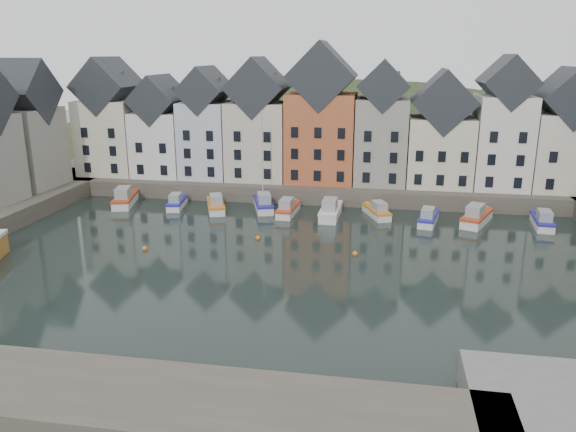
# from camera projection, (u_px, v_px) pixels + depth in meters

# --- Properties ---
(ground) EXTENTS (260.00, 260.00, 0.00)m
(ground) POSITION_uv_depth(u_px,v_px,m) (282.00, 271.00, 48.75)
(ground) COLOR black
(ground) RESTS_ON ground
(far_quay) EXTENTS (90.00, 16.00, 2.00)m
(far_quay) POSITION_uv_depth(u_px,v_px,m) (322.00, 184.00, 76.86)
(far_quay) COLOR #4C423A
(far_quay) RESTS_ON ground
(near_wall) EXTENTS (50.00, 6.00, 2.00)m
(near_wall) POSITION_uv_depth(u_px,v_px,m) (19.00, 395.00, 29.29)
(near_wall) COLOR #4C423A
(near_wall) RESTS_ON ground
(hillside) EXTENTS (153.60, 70.40, 64.00)m
(hillside) POSITION_uv_depth(u_px,v_px,m) (336.00, 251.00, 106.74)
(hillside) COLOR black
(hillside) RESTS_ON ground
(far_terrace) EXTENTS (72.37, 8.16, 17.78)m
(far_terrace) POSITION_uv_depth(u_px,v_px,m) (346.00, 128.00, 72.25)
(far_terrace) COLOR beige
(far_terrace) RESTS_ON far_quay
(mooring_buoys) EXTENTS (20.50, 5.50, 0.50)m
(mooring_buoys) POSITION_uv_depth(u_px,v_px,m) (252.00, 247.00, 54.41)
(mooring_buoys) COLOR orange
(mooring_buoys) RESTS_ON ground
(boat_a) EXTENTS (3.72, 7.18, 2.64)m
(boat_a) POSITION_uv_depth(u_px,v_px,m) (125.00, 199.00, 69.76)
(boat_a) COLOR silver
(boat_a) RESTS_ON ground
(boat_b) EXTENTS (2.48, 5.59, 2.07)m
(boat_b) POSITION_uv_depth(u_px,v_px,m) (177.00, 203.00, 68.63)
(boat_b) COLOR silver
(boat_b) RESTS_ON ground
(boat_c) EXTENTS (3.90, 6.36, 2.34)m
(boat_c) POSITION_uv_depth(u_px,v_px,m) (216.00, 205.00, 67.25)
(boat_c) COLOR silver
(boat_c) RESTS_ON ground
(boat_d) EXTENTS (3.80, 6.59, 12.04)m
(boat_d) POSITION_uv_depth(u_px,v_px,m) (263.00, 203.00, 67.64)
(boat_d) COLOR silver
(boat_d) RESTS_ON ground
(boat_e) EXTENTS (2.18, 6.00, 2.27)m
(boat_e) POSITION_uv_depth(u_px,v_px,m) (288.00, 209.00, 65.65)
(boat_e) COLOR silver
(boat_e) RESTS_ON ground
(boat_f) EXTENTS (2.26, 6.81, 2.59)m
(boat_f) POSITION_uv_depth(u_px,v_px,m) (330.00, 211.00, 64.46)
(boat_f) COLOR silver
(boat_f) RESTS_ON ground
(boat_g) EXTENTS (3.62, 5.75, 2.12)m
(boat_g) POSITION_uv_depth(u_px,v_px,m) (377.00, 211.00, 64.79)
(boat_g) COLOR silver
(boat_g) RESTS_ON ground
(boat_h) EXTENTS (2.78, 5.79, 2.13)m
(boat_h) POSITION_uv_depth(u_px,v_px,m) (428.00, 218.00, 62.10)
(boat_h) COLOR silver
(boat_h) RESTS_ON ground
(boat_i) EXTENTS (4.48, 6.97, 2.57)m
(boat_i) POSITION_uv_depth(u_px,v_px,m) (476.00, 217.00, 62.04)
(boat_i) COLOR silver
(boat_i) RESTS_ON ground
(boat_j) EXTENTS (2.28, 5.94, 2.23)m
(boat_j) POSITION_uv_depth(u_px,v_px,m) (542.00, 221.00, 60.87)
(boat_j) COLOR silver
(boat_j) RESTS_ON ground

